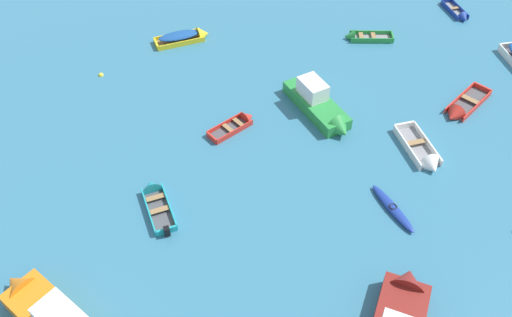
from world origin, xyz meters
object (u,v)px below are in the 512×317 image
object	(u,v)px
rowboat_red_near_camera	(240,122)
rowboat_white_back_row_left	(425,157)
motor_launch_green_midfield_left	(320,106)
rowboat_yellow_distant_center	(188,36)
rowboat_red_near_left	(459,110)
kayak_deep_blue_far_back	(393,208)
rowboat_turquoise_back_row_center	(155,197)
mooring_buoy_between_boats_right	(101,75)
rowboat_deep_blue_far_left	(459,14)
rowboat_green_far_right	(359,37)

from	to	relation	value
rowboat_red_near_camera	rowboat_white_back_row_left	bearing A→B (deg)	-23.76
motor_launch_green_midfield_left	rowboat_yellow_distant_center	world-z (taller)	motor_launch_green_midfield_left
rowboat_red_near_left	rowboat_yellow_distant_center	xyz separation A→B (m)	(-16.74, 10.68, 0.13)
rowboat_red_near_left	kayak_deep_blue_far_back	bearing A→B (deg)	-133.27
rowboat_turquoise_back_row_center	rowboat_yellow_distant_center	xyz separation A→B (m)	(2.51, 15.34, 0.14)
rowboat_white_back_row_left	mooring_buoy_between_boats_right	size ratio (longest dim) A/B	11.49
rowboat_white_back_row_left	mooring_buoy_between_boats_right	xyz separation A→B (m)	(-19.26, 10.88, -0.22)
motor_launch_green_midfield_left	mooring_buoy_between_boats_right	distance (m)	15.30
rowboat_deep_blue_far_left	rowboat_white_back_row_left	world-z (taller)	rowboat_white_back_row_left
kayak_deep_blue_far_back	rowboat_green_far_right	world-z (taller)	rowboat_green_far_right
kayak_deep_blue_far_back	rowboat_deep_blue_far_left	distance (m)	21.52
rowboat_turquoise_back_row_center	motor_launch_green_midfield_left	bearing A→B (deg)	29.19
kayak_deep_blue_far_back	rowboat_yellow_distant_center	world-z (taller)	rowboat_yellow_distant_center
rowboat_turquoise_back_row_center	mooring_buoy_between_boats_right	size ratio (longest dim) A/B	10.69
mooring_buoy_between_boats_right	rowboat_turquoise_back_row_center	bearing A→B (deg)	-72.64
rowboat_white_back_row_left	rowboat_green_far_right	bearing A→B (deg)	91.66
rowboat_turquoise_back_row_center	rowboat_white_back_row_left	world-z (taller)	rowboat_white_back_row_left
rowboat_red_near_camera	mooring_buoy_between_boats_right	distance (m)	10.97
rowboat_turquoise_back_row_center	rowboat_white_back_row_left	size ratio (longest dim) A/B	0.93
rowboat_yellow_distant_center	rowboat_turquoise_back_row_center	bearing A→B (deg)	-99.30
rowboat_yellow_distant_center	rowboat_green_far_right	distance (m)	12.80
rowboat_red_near_left	rowboat_white_back_row_left	bearing A→B (deg)	-134.29
motor_launch_green_midfield_left	mooring_buoy_between_boats_right	size ratio (longest dim) A/B	16.72
motor_launch_green_midfield_left	rowboat_yellow_distant_center	bearing A→B (deg)	129.58
motor_launch_green_midfield_left	kayak_deep_blue_far_back	bearing A→B (deg)	-75.44
rowboat_green_far_right	rowboat_white_back_row_left	xyz separation A→B (m)	(0.37, -12.83, 0.04)
rowboat_red_near_left	mooring_buoy_between_boats_right	bearing A→B (deg)	162.78
rowboat_green_far_right	rowboat_white_back_row_left	size ratio (longest dim) A/B	0.88
rowboat_turquoise_back_row_center	rowboat_deep_blue_far_left	size ratio (longest dim) A/B	1.16
rowboat_deep_blue_far_left	rowboat_white_back_row_left	bearing A→B (deg)	-119.12
rowboat_red_near_left	motor_launch_green_midfield_left	world-z (taller)	motor_launch_green_midfield_left
rowboat_red_near_camera	rowboat_red_near_left	bearing A→B (deg)	-3.15
kayak_deep_blue_far_back	rowboat_white_back_row_left	xyz separation A→B (m)	(3.03, 3.36, 0.05)
rowboat_red_near_left	rowboat_deep_blue_far_left	size ratio (longest dim) A/B	1.23
rowboat_green_far_right	mooring_buoy_between_boats_right	size ratio (longest dim) A/B	10.15
rowboat_turquoise_back_row_center	kayak_deep_blue_far_back	bearing A→B (deg)	-11.14
motor_launch_green_midfield_left	rowboat_red_near_camera	xyz separation A→B (m)	(-5.13, -0.38, -0.44)
motor_launch_green_midfield_left	kayak_deep_blue_far_back	distance (m)	8.56
kayak_deep_blue_far_back	mooring_buoy_between_boats_right	distance (m)	21.59
rowboat_red_near_camera	rowboat_white_back_row_left	distance (m)	11.27
motor_launch_green_midfield_left	kayak_deep_blue_far_back	xyz separation A→B (m)	(2.15, -8.28, -0.44)
kayak_deep_blue_far_back	rowboat_green_far_right	xyz separation A→B (m)	(2.66, 16.19, 0.02)
rowboat_red_near_left	rowboat_turquoise_back_row_center	world-z (taller)	rowboat_red_near_left
rowboat_yellow_distant_center	rowboat_red_near_camera	xyz separation A→B (m)	(2.75, -9.91, -0.15)
rowboat_red_near_left	mooring_buoy_between_boats_right	size ratio (longest dim) A/B	11.37
motor_launch_green_midfield_left	rowboat_deep_blue_far_left	xyz separation A→B (m)	(13.50, 10.01, -0.44)
rowboat_red_near_camera	rowboat_deep_blue_far_left	world-z (taller)	rowboat_red_near_camera
kayak_deep_blue_far_back	rowboat_green_far_right	bearing A→B (deg)	80.67
rowboat_red_near_left	rowboat_turquoise_back_row_center	bearing A→B (deg)	-166.40
rowboat_red_near_left	rowboat_yellow_distant_center	size ratio (longest dim) A/B	0.98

